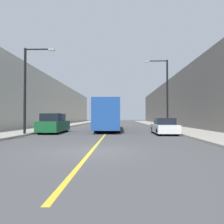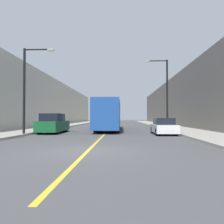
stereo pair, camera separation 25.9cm
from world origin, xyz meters
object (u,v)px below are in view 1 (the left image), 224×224
(street_lamp_left, at_px, (28,84))
(street_lamp_right, at_px, (165,90))
(bus, at_px, (109,115))
(car_right_near, at_px, (164,127))
(parked_suv_left, at_px, (54,124))

(street_lamp_left, distance_m, street_lamp_right, 14.25)
(bus, relative_size, street_lamp_left, 1.79)
(car_right_near, bearing_deg, parked_suv_left, 173.48)
(street_lamp_right, bearing_deg, street_lamp_left, -152.25)
(parked_suv_left, bearing_deg, street_lamp_left, -116.02)
(parked_suv_left, distance_m, car_right_near, 10.17)
(bus, height_order, street_lamp_right, street_lamp_right)
(street_lamp_right, bearing_deg, car_right_near, -103.02)
(car_right_near, xyz_separation_m, street_lamp_right, (1.16, 5.03, 3.88))
(bus, xyz_separation_m, street_lamp_left, (-6.34, -7.39, 2.44))
(bus, relative_size, car_right_near, 2.94)
(street_lamp_left, relative_size, street_lamp_right, 0.92)
(parked_suv_left, relative_size, street_lamp_left, 0.69)
(parked_suv_left, xyz_separation_m, street_lamp_left, (-1.34, -2.75, 3.34))
(car_right_near, relative_size, street_lamp_right, 0.56)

